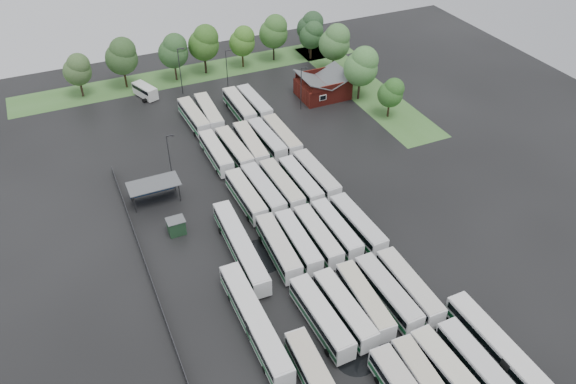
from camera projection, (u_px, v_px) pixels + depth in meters
name	position (u px, v px, depth m)	size (l,w,h in m)	color
ground	(309.00, 255.00, 81.42)	(160.00, 160.00, 0.00)	black
brick_building	(323.00, 88.00, 119.07)	(10.07, 8.60, 5.39)	maroon
wash_shed	(153.00, 185.00, 89.90)	(8.20, 4.20, 3.58)	#2D2D30
utility_hut	(176.00, 226.00, 84.43)	(2.70, 2.20, 2.62)	#15331C
grass_strip_north	(193.00, 74.00, 128.93)	(80.00, 10.00, 0.01)	#3E6C2E
grass_strip_east	(363.00, 87.00, 123.49)	(10.00, 50.00, 0.01)	#3E6C2E
west_fence	(144.00, 261.00, 79.57)	(0.10, 50.00, 1.20)	#2D2D30
bus_r0c3	(451.00, 376.00, 63.10)	(3.06, 12.66, 3.50)	silver
bus_r0c4	(478.00, 368.00, 64.00)	(2.83, 12.59, 3.49)	silver
bus_r1c0	(321.00, 317.00, 69.79)	(3.06, 12.71, 3.52)	silver
bus_r1c1	(344.00, 309.00, 70.92)	(2.89, 12.34, 3.42)	silver
bus_r1c2	(364.00, 300.00, 72.10)	(3.12, 12.17, 3.36)	silver
bus_r1c3	(387.00, 293.00, 73.01)	(2.90, 12.58, 3.49)	silver
bus_r1c4	(409.00, 287.00, 73.85)	(2.77, 12.59, 3.50)	silver
bus_r2c0	(278.00, 247.00, 79.91)	(3.20, 12.48, 3.44)	silver
bus_r2c1	(298.00, 242.00, 80.92)	(2.89, 12.07, 3.34)	silver
bus_r2c2	(318.00, 236.00, 81.92)	(2.70, 12.04, 3.34)	silver
bus_r2c3	(336.00, 229.00, 83.08)	(2.60, 12.02, 3.34)	silver
bus_r2c4	(358.00, 225.00, 83.84)	(3.06, 12.53, 3.46)	silver
bus_r3c0	(246.00, 196.00, 89.44)	(2.84, 12.17, 3.37)	silver
bus_r3c1	(263.00, 190.00, 90.50)	(3.05, 12.63, 3.50)	silver
bus_r3c2	(282.00, 186.00, 91.52)	(2.92, 12.55, 3.48)	silver
bus_r3c3	(301.00, 182.00, 92.51)	(2.77, 12.11, 3.36)	silver
bus_r3c4	(316.00, 176.00, 93.78)	(3.03, 12.56, 3.48)	silver
bus_r4c0	(216.00, 153.00, 99.36)	(2.64, 12.08, 3.36)	silver
bus_r4c1	(234.00, 149.00, 100.15)	(3.12, 12.49, 3.45)	silver
bus_r4c2	(251.00, 145.00, 101.27)	(3.15, 12.76, 3.53)	silver
bus_r4c3	(267.00, 140.00, 102.79)	(3.05, 12.27, 3.39)	silver
bus_r4c4	(282.00, 136.00, 103.64)	(2.81, 12.43, 3.45)	silver
bus_r5c0	(194.00, 117.00, 109.39)	(3.12, 12.36, 3.41)	silver
bus_r5c1	(209.00, 113.00, 110.39)	(3.19, 12.80, 3.54)	silver
bus_r5c3	(239.00, 107.00, 112.47)	(2.73, 12.68, 3.53)	silver
bus_r5c4	(254.00, 104.00, 113.57)	(3.10, 12.57, 3.48)	silver
artic_bus_west_b	(240.00, 246.00, 80.10)	(3.14, 18.43, 3.41)	silver
artic_bus_west_c	(255.00, 322.00, 69.25)	(2.67, 18.74, 3.48)	silver
artic_bus_east	(507.00, 359.00, 64.91)	(3.01, 19.08, 3.53)	silver
minibus	(145.00, 91.00, 118.93)	(4.40, 6.67, 2.74)	silver
tree_north_0	(78.00, 69.00, 116.45)	(5.84, 5.84, 9.67)	#39281D
tree_north_1	(122.00, 56.00, 119.13)	(6.88, 6.88, 11.39)	#302112
tree_north_2	(174.00, 51.00, 122.17)	(6.54, 6.54, 10.83)	#39271D
tree_north_3	(204.00, 42.00, 124.73)	(6.92, 6.92, 11.46)	black
tree_north_4	(243.00, 41.00, 128.04)	(5.96, 5.96, 9.87)	#352011
tree_north_5	(274.00, 31.00, 130.47)	(6.72, 6.72, 11.14)	black
tree_north_6	(311.00, 27.00, 134.02)	(6.29, 6.29, 10.42)	black
tree_east_0	(391.00, 92.00, 110.04)	(5.05, 5.05, 8.36)	#312416
tree_east_1	(362.00, 66.00, 114.67)	(7.06, 7.06, 11.69)	black
tree_east_2	(359.00, 62.00, 121.09)	(5.20, 5.19, 8.59)	black
tree_east_3	(335.00, 42.00, 124.88)	(6.96, 6.96, 11.53)	#312318
tree_east_4	(312.00, 35.00, 131.83)	(5.61, 5.61, 9.29)	#352416
lamp_post_ne	(302.00, 86.00, 112.47)	(1.41, 0.28, 9.18)	#2D2D30
lamp_post_nw	(170.00, 155.00, 92.58)	(1.40, 0.27, 9.07)	#2D2D30
lamp_post_back_w	(180.00, 68.00, 117.59)	(1.57, 0.31, 10.21)	#2D2D30
lamp_post_back_e	(227.00, 67.00, 119.19)	(1.42, 0.28, 9.19)	#2D2D30
puddle_0	(355.00, 359.00, 67.22)	(5.12, 5.12, 0.01)	black
puddle_1	(436.00, 335.00, 69.95)	(3.37, 3.37, 0.01)	black
puddle_2	(261.00, 256.00, 81.19)	(7.32, 7.32, 0.01)	black
puddle_3	(367.00, 253.00, 81.65)	(4.00, 4.00, 0.01)	black
puddle_4	(453.00, 323.00, 71.46)	(4.03, 4.03, 0.01)	black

